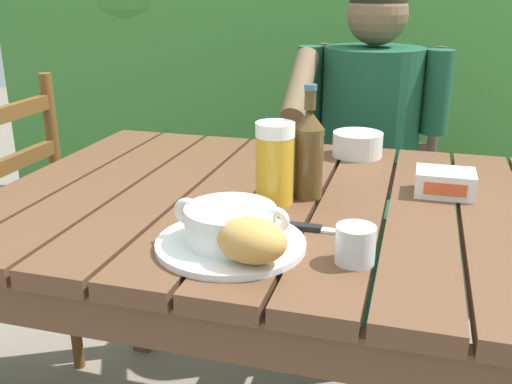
% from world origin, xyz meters
% --- Properties ---
extents(dining_table, '(1.28, 0.92, 0.78)m').
position_xyz_m(dining_table, '(0.00, 0.00, 0.68)').
color(dining_table, brown).
rests_on(dining_table, ground_plane).
extents(hedge_backdrop, '(3.68, 0.97, 1.72)m').
position_xyz_m(hedge_backdrop, '(-0.23, 1.76, 0.89)').
color(hedge_backdrop, '#3F7F37').
rests_on(hedge_backdrop, ground_plane).
extents(chair_near_diner, '(0.46, 0.43, 1.01)m').
position_xyz_m(chair_near_diner, '(0.11, 0.90, 0.48)').
color(chair_near_diner, brown).
rests_on(chair_near_diner, ground_plane).
extents(person_eating, '(0.48, 0.47, 1.24)m').
position_xyz_m(person_eating, '(0.11, 0.70, 0.73)').
color(person_eating, '#184931').
rests_on(person_eating, ground_plane).
extents(serving_plate, '(0.27, 0.27, 0.01)m').
position_xyz_m(serving_plate, '(-0.04, -0.28, 0.79)').
color(serving_plate, white).
rests_on(serving_plate, dining_table).
extents(soup_bowl, '(0.21, 0.16, 0.07)m').
position_xyz_m(soup_bowl, '(-0.04, -0.28, 0.82)').
color(soup_bowl, white).
rests_on(soup_bowl, serving_plate).
extents(bread_roll, '(0.13, 0.10, 0.07)m').
position_xyz_m(bread_roll, '(0.02, -0.35, 0.83)').
color(bread_roll, '#C89348').
rests_on(bread_roll, serving_plate).
extents(beer_glass, '(0.08, 0.08, 0.17)m').
position_xyz_m(beer_glass, '(-0.02, -0.04, 0.87)').
color(beer_glass, gold).
rests_on(beer_glass, dining_table).
extents(beer_bottle, '(0.06, 0.06, 0.24)m').
position_xyz_m(beer_bottle, '(0.04, 0.01, 0.88)').
color(beer_bottle, '#503A1A').
rests_on(beer_bottle, dining_table).
extents(water_glass_small, '(0.07, 0.07, 0.06)m').
position_xyz_m(water_glass_small, '(0.18, -0.28, 0.81)').
color(water_glass_small, silver).
rests_on(water_glass_small, dining_table).
extents(butter_tub, '(0.13, 0.10, 0.05)m').
position_xyz_m(butter_tub, '(0.33, 0.11, 0.81)').
color(butter_tub, white).
rests_on(butter_tub, dining_table).
extents(table_knife, '(0.16, 0.02, 0.01)m').
position_xyz_m(table_knife, '(0.10, -0.17, 0.78)').
color(table_knife, silver).
rests_on(table_knife, dining_table).
extents(diner_bowl, '(0.13, 0.13, 0.06)m').
position_xyz_m(diner_bowl, '(0.11, 0.37, 0.81)').
color(diner_bowl, white).
rests_on(diner_bowl, dining_table).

